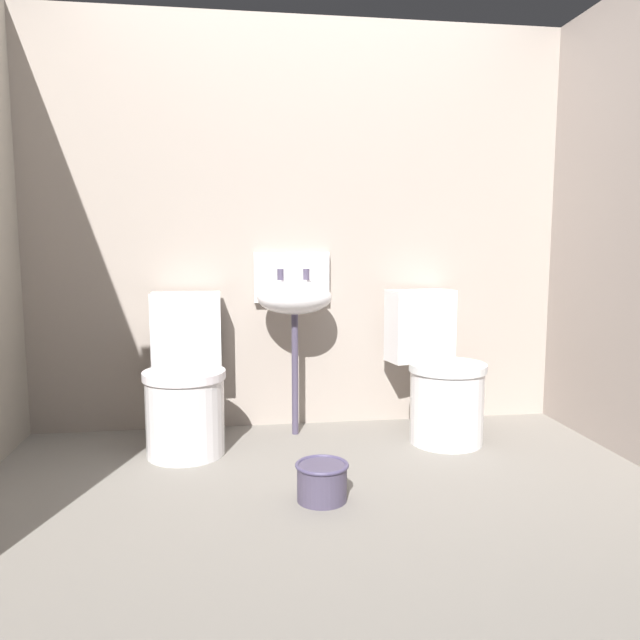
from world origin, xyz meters
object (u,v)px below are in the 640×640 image
(toilet_left, at_px, (186,386))
(sink, at_px, (294,296))
(bucket, at_px, (322,481))
(toilet_right, at_px, (438,378))

(toilet_left, distance_m, sink, 0.74)
(toilet_left, distance_m, bucket, 0.96)
(toilet_right, bearing_deg, sink, -25.61)
(toilet_left, bearing_deg, bucket, 128.19)
(toilet_right, height_order, bucket, toilet_right)
(sink, relative_size, bucket, 4.53)
(sink, distance_m, bucket, 1.13)
(sink, bearing_deg, toilet_left, -161.68)
(toilet_left, relative_size, toilet_right, 1.00)
(toilet_right, bearing_deg, toilet_left, -11.58)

